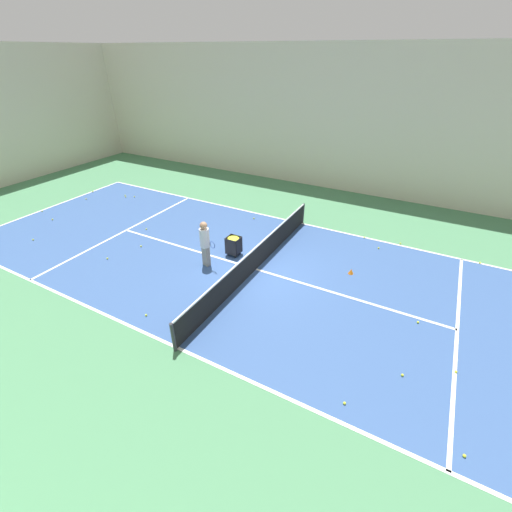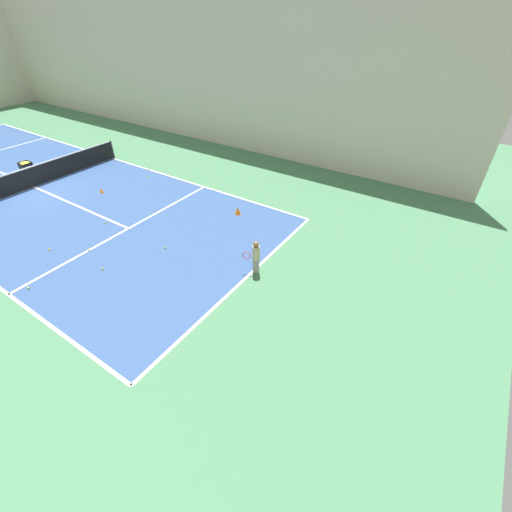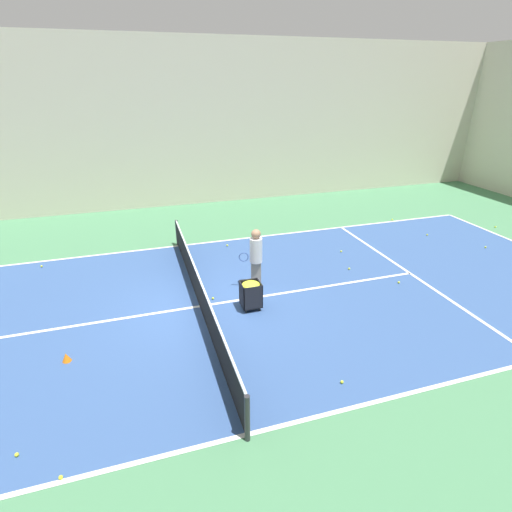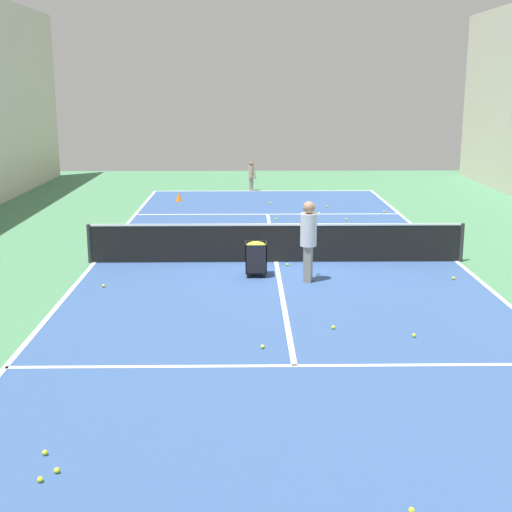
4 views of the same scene
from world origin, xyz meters
name	(u,v)px [view 2 (image 2 of 4)]	position (x,y,z in m)	size (l,w,h in m)	color
ground_plane	(34,187)	(0.00, 0.00, 0.00)	(39.68, 39.68, 0.00)	#477F56
court_playing_area	(34,187)	(0.00, 0.00, 0.00)	(9.16, 24.94, 0.00)	#335189
line_baseline_near	(244,279)	(0.00, -12.47, 0.01)	(9.16, 0.10, 0.00)	white
line_sideline_right	(113,158)	(4.58, 0.00, 0.01)	(0.10, 24.94, 0.00)	white
line_service_near	(128,228)	(0.00, -6.86, 0.01)	(9.16, 0.10, 0.00)	white
line_centre_service	(34,187)	(0.00, 0.00, 0.01)	(0.10, 13.71, 0.00)	white
hall_enclosure_right	(171,72)	(10.02, 0.00, 3.79)	(0.15, 35.98, 7.57)	beige
tennis_net	(30,177)	(0.00, 0.00, 0.51)	(9.46, 0.10, 0.99)	#2D2D33
player_near_baseline	(256,255)	(0.51, -12.57, 0.70)	(0.35, 0.57, 1.23)	gray
ball_cart	(26,167)	(0.53, 1.31, 0.56)	(0.49, 0.53, 0.81)	black
training_cone_0	(101,191)	(1.44, -3.25, 0.10)	(0.20, 0.20, 0.20)	orange
training_cone_1	(238,211)	(3.33, -9.79, 0.17)	(0.26, 0.26, 0.33)	orange
tennis_ball_0	(3,135)	(3.20, 9.62, 0.04)	(0.07, 0.07, 0.07)	yellow
tennis_ball_4	(79,154)	(3.91, 2.26, 0.04)	(0.07, 0.07, 0.07)	yellow
tennis_ball_5	(106,223)	(-0.25, -5.79, 0.04)	(0.07, 0.07, 0.07)	yellow
tennis_ball_7	(49,250)	(-2.57, -5.68, 0.04)	(0.07, 0.07, 0.07)	yellow
tennis_ball_8	(149,177)	(3.85, -3.77, 0.04)	(0.07, 0.07, 0.07)	yellow
tennis_ball_9	(214,190)	(4.56, -7.49, 0.04)	(0.07, 0.07, 0.07)	yellow
tennis_ball_12	(28,288)	(-4.10, -7.12, 0.04)	(0.07, 0.07, 0.07)	yellow
tennis_ball_15	(165,248)	(-0.17, -9.07, 0.04)	(0.07, 0.07, 0.07)	yellow
tennis_ball_16	(24,186)	(-0.26, 0.42, 0.04)	(0.07, 0.07, 0.07)	yellow
tennis_ball_17	(103,269)	(-2.20, -8.22, 0.04)	(0.07, 0.07, 0.07)	yellow
tennis_ball_21	(171,175)	(4.71, -4.51, 0.04)	(0.07, 0.07, 0.07)	yellow
tennis_ball_24	(89,250)	(-1.79, -6.88, 0.04)	(0.07, 0.07, 0.07)	yellow
tennis_ball_26	(148,169)	(4.52, -3.01, 0.04)	(0.07, 0.07, 0.07)	yellow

